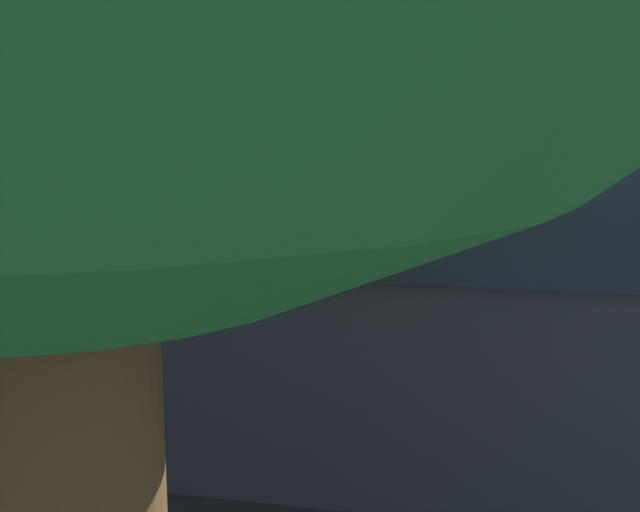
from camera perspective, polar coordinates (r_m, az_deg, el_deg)
name	(u,v)px	position (r m, az deg, el deg)	size (l,w,h in m)	color
ground_plane	(396,324)	(10.71, 6.19, -5.55)	(80.00, 80.00, 0.00)	#38383D
tour_bus	(307,281)	(5.46, -1.06, -2.07)	(10.08, 3.24, 3.25)	#26262B
spectator_far_left	(446,285)	(8.52, 10.24, -2.33)	(0.58, 0.34, 1.74)	black
spectator_left	(354,281)	(8.53, 2.82, -2.02)	(0.58, 0.37, 1.77)	black
spectator_centre	(245,285)	(8.37, -6.13, -2.39)	(0.57, 0.38, 1.75)	black
parked_motorcycle_silver	(441,351)	(7.79, 9.81, -7.60)	(2.05, 0.58, 0.99)	black
stunt_motorcycle	(234,261)	(12.73, -7.00, -0.41)	(2.05, 0.63, 1.23)	black
bay_line_a	(611,317)	(11.97, 22.65, -4.64)	(0.14, 4.13, 0.01)	white
bay_line_b	(453,313)	(11.55, 10.75, -4.57)	(0.13, 3.87, 0.01)	white
bay_line_c	(302,308)	(11.65, -1.48, -4.29)	(0.14, 4.05, 0.01)	white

